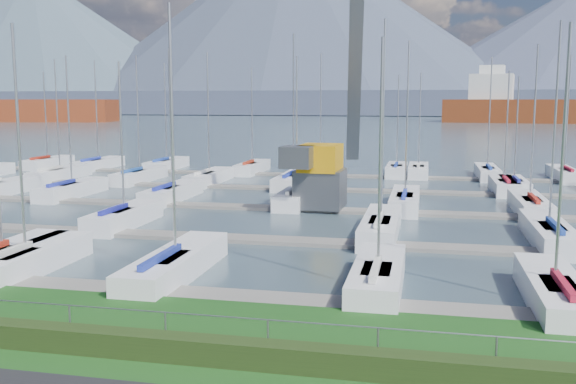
# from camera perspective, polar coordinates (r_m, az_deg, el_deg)

# --- Properties ---
(water) EXTENTS (800.00, 540.00, 0.20)m
(water) POSITION_cam_1_polar(r_m,az_deg,el_deg) (276.54, 10.88, 6.43)
(water) COLOR #3C4D58
(hedge) EXTENTS (80.00, 0.70, 0.70)m
(hedge) POSITION_cam_1_polar(r_m,az_deg,el_deg) (18.39, -8.35, -13.65)
(hedge) COLOR #233513
(hedge) RESTS_ON grass
(fence) EXTENTS (80.00, 0.04, 0.04)m
(fence) POSITION_cam_1_polar(r_m,az_deg,el_deg) (18.44, -7.96, -10.76)
(fence) COLOR gray
(fence) RESTS_ON grass
(foothill) EXTENTS (900.00, 80.00, 12.00)m
(foothill) POSITION_cam_1_polar(r_m,az_deg,el_deg) (346.42, 11.17, 7.80)
(foothill) COLOR #434B62
(foothill) RESTS_ON water
(mountains) EXTENTS (1190.00, 360.00, 115.00)m
(mountains) POSITION_cam_1_polar(r_m,az_deg,el_deg) (422.85, 12.53, 13.31)
(mountains) COLOR #414D5F
(mountains) RESTS_ON water
(docks) EXTENTS (90.00, 41.60, 0.25)m
(docks) POSITION_cam_1_polar(r_m,az_deg,el_deg) (43.43, 3.87, -1.65)
(docks) COLOR slate
(docks) RESTS_ON water
(crane) EXTENTS (5.30, 13.26, 22.35)m
(crane) POSITION_cam_1_polar(r_m,az_deg,el_deg) (44.59, 3.76, 5.78)
(crane) COLOR #57595E
(crane) RESTS_ON water
(sailboat_fleet) EXTENTS (75.35, 49.75, 13.36)m
(sailboat_fleet) POSITION_cam_1_polar(r_m,az_deg,el_deg) (45.88, 0.98, 5.92)
(sailboat_fleet) COLOR navy
(sailboat_fleet) RESTS_ON water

